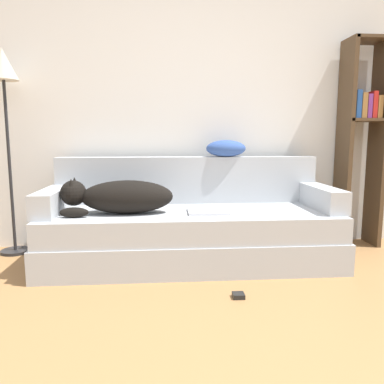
% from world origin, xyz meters
% --- Properties ---
extents(wall_back, '(6.99, 0.06, 2.70)m').
position_xyz_m(wall_back, '(0.00, 2.31, 1.35)').
color(wall_back, white).
rests_on(wall_back, ground_plane).
extents(couch, '(2.15, 0.81, 0.40)m').
position_xyz_m(couch, '(-0.18, 1.76, 0.20)').
color(couch, '#B2B7BC').
rests_on(couch, ground_plane).
extents(couch_backrest, '(2.11, 0.15, 0.38)m').
position_xyz_m(couch_backrest, '(-0.18, 2.10, 0.59)').
color(couch_backrest, '#B2B7BC').
rests_on(couch_backrest, couch).
extents(couch_arm_left, '(0.15, 0.62, 0.17)m').
position_xyz_m(couch_arm_left, '(-1.18, 1.76, 0.48)').
color(couch_arm_left, '#B2B7BC').
rests_on(couch_arm_left, couch).
extents(couch_arm_right, '(0.15, 0.62, 0.17)m').
position_xyz_m(couch_arm_right, '(0.82, 1.76, 0.48)').
color(couch_arm_right, '#B2B7BC').
rests_on(couch_arm_right, couch).
extents(dog, '(0.79, 0.29, 0.26)m').
position_xyz_m(dog, '(-0.70, 1.68, 0.52)').
color(dog, black).
rests_on(dog, couch).
extents(laptop, '(0.29, 0.25, 0.02)m').
position_xyz_m(laptop, '(-0.07, 1.66, 0.41)').
color(laptop, silver).
rests_on(laptop, couch).
extents(throw_pillow, '(0.32, 0.21, 0.14)m').
position_xyz_m(throw_pillow, '(0.13, 2.08, 0.84)').
color(throw_pillow, '#335199').
rests_on(throw_pillow, couch_backrest).
extents(bookshelf, '(0.33, 0.26, 1.74)m').
position_xyz_m(bookshelf, '(1.30, 2.12, 0.98)').
color(bookshelf, '#4C3823').
rests_on(bookshelf, ground_plane).
extents(floor_lamp, '(0.23, 0.23, 1.61)m').
position_xyz_m(floor_lamp, '(-1.60, 2.11, 1.31)').
color(floor_lamp, '#232326').
rests_on(floor_lamp, ground_plane).
extents(power_adapter, '(0.07, 0.07, 0.03)m').
position_xyz_m(power_adapter, '(0.05, 1.09, 0.01)').
color(power_adapter, black).
rests_on(power_adapter, ground_plane).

